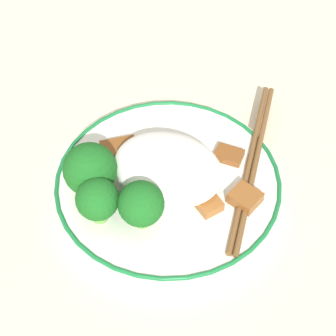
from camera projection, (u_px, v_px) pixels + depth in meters
ground_plane at (168, 190)px, 0.61m from camera, size 3.00×3.00×0.00m
plate at (168, 184)px, 0.60m from camera, size 0.24×0.24×0.02m
rice_mound at (170, 167)px, 0.58m from camera, size 0.12×0.09×0.04m
broccoli_back_left at (90, 170)px, 0.57m from camera, size 0.06×0.06×0.06m
broccoli_back_center at (97, 200)px, 0.55m from camera, size 0.04×0.04×0.05m
broccoli_back_right at (141, 204)px, 0.54m from camera, size 0.05×0.05×0.06m
meat_near_front at (207, 203)px, 0.57m from camera, size 0.04×0.04×0.01m
meat_near_left at (245, 198)px, 0.58m from camera, size 0.04×0.03×0.01m
meat_near_right at (229, 155)px, 0.62m from camera, size 0.03×0.02×0.01m
meat_near_back at (119, 148)px, 0.62m from camera, size 0.05×0.04×0.01m
chopsticks at (253, 162)px, 0.61m from camera, size 0.06×0.24×0.01m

